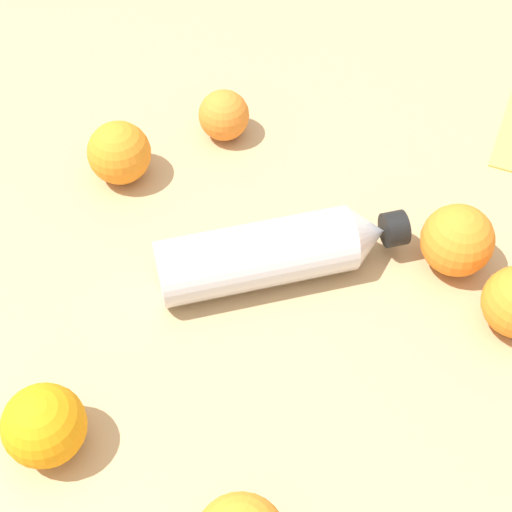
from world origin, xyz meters
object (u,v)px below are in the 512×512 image
Objects in this scene: orange_2 at (119,153)px; orange_3 at (44,425)px; orange_1 at (457,240)px; water_bottle at (277,252)px; orange_4 at (224,115)px.

orange_3 is at bearing -167.02° from orange_2.
orange_2 is at bearing 88.14° from orange_1.
orange_2 reaches higher than water_bottle.
orange_3 reaches higher than orange_2.
orange_1 is 0.41m from orange_2.
water_bottle is at bearing 111.51° from orange_1.
orange_3 reaches higher than water_bottle.
orange_1 is at bearing -91.86° from orange_2.
water_bottle reaches higher than orange_4.
orange_1 reaches higher than orange_2.
water_bottle is 0.20m from orange_1.
orange_2 is at bearing 138.62° from orange_4.
orange_3 is at bearing 178.11° from orange_4.
water_bottle is at bearing -110.85° from orange_2.
orange_3 is at bearing -150.66° from water_bottle.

